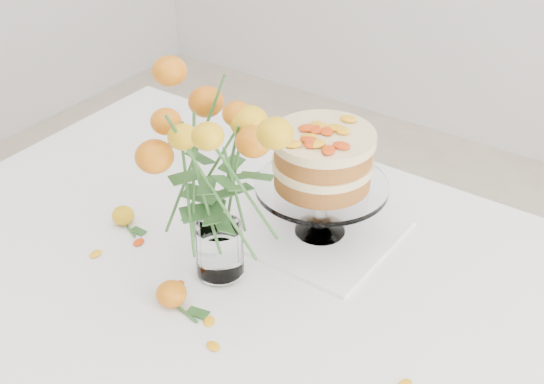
% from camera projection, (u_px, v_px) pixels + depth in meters
% --- Properties ---
extents(table, '(1.43, 0.93, 0.76)m').
position_uv_depth(table, '(269.00, 316.00, 1.35)').
color(table, tan).
rests_on(table, ground).
extents(napkin, '(0.27, 0.27, 0.01)m').
position_uv_depth(napkin, '(320.00, 232.00, 1.42)').
color(napkin, white).
rests_on(napkin, table).
extents(cake_stand, '(0.24, 0.24, 0.22)m').
position_uv_depth(cake_stand, '(323.00, 164.00, 1.34)').
color(cake_stand, white).
rests_on(cake_stand, napkin).
extents(rose_vase, '(0.34, 0.34, 0.41)m').
position_uv_depth(rose_vase, '(215.00, 155.00, 1.19)').
color(rose_vase, white).
rests_on(rose_vase, table).
extents(loose_rose_near, '(0.07, 0.05, 0.04)m').
position_uv_depth(loose_rose_near, '(123.00, 216.00, 1.44)').
color(loose_rose_near, orange).
rests_on(loose_rose_near, table).
extents(loose_rose_far, '(0.09, 0.05, 0.04)m').
position_uv_depth(loose_rose_far, '(171.00, 294.00, 1.25)').
color(loose_rose_far, '#C14B09').
rests_on(loose_rose_far, table).
extents(stray_petal_a, '(0.03, 0.02, 0.00)m').
position_uv_depth(stray_petal_a, '(178.00, 285.00, 1.30)').
color(stray_petal_a, '#F29F0F').
rests_on(stray_petal_a, table).
extents(stray_petal_b, '(0.03, 0.02, 0.00)m').
position_uv_depth(stray_petal_b, '(209.00, 322.00, 1.22)').
color(stray_petal_b, '#F29F0F').
rests_on(stray_petal_b, table).
extents(stray_petal_c, '(0.03, 0.02, 0.00)m').
position_uv_depth(stray_petal_c, '(213.00, 346.00, 1.18)').
color(stray_petal_c, '#F29F0F').
rests_on(stray_petal_c, table).
extents(stray_petal_d, '(0.03, 0.02, 0.00)m').
position_uv_depth(stray_petal_d, '(139.00, 242.00, 1.40)').
color(stray_petal_d, '#F29F0F').
rests_on(stray_petal_d, table).
extents(stray_petal_e, '(0.03, 0.02, 0.00)m').
position_uv_depth(stray_petal_e, '(96.00, 254.00, 1.37)').
color(stray_petal_e, '#F29F0F').
rests_on(stray_petal_e, table).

